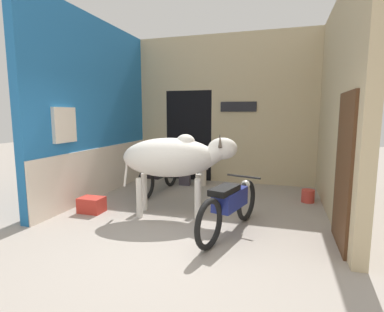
% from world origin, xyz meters
% --- Properties ---
extents(ground_plane, '(30.00, 30.00, 0.00)m').
position_xyz_m(ground_plane, '(0.00, 0.00, 0.00)').
color(ground_plane, '#9E9389').
extents(wall_left_shopfront, '(0.25, 4.14, 3.83)m').
position_xyz_m(wall_left_shopfront, '(-2.42, 2.06, 1.85)').
color(wall_left_shopfront, '#236BAD').
rests_on(wall_left_shopfront, ground_plane).
extents(wall_back_with_doorway, '(4.67, 0.93, 3.83)m').
position_xyz_m(wall_back_with_doorway, '(-0.39, 4.41, 1.63)').
color(wall_back_with_doorway, '#C6B289').
rests_on(wall_back_with_doorway, ground_plane).
extents(wall_right_with_door, '(0.22, 4.14, 3.83)m').
position_xyz_m(wall_right_with_door, '(2.42, 2.02, 1.88)').
color(wall_right_with_door, '#C6B289').
rests_on(wall_right_with_door, ground_plane).
extents(cow, '(2.09, 1.11, 1.47)m').
position_xyz_m(cow, '(-0.31, 1.29, 1.04)').
color(cow, silver).
rests_on(cow, ground_plane).
extents(motorcycle_near, '(0.72, 1.96, 0.80)m').
position_xyz_m(motorcycle_near, '(0.79, 0.72, 0.46)').
color(motorcycle_near, black).
rests_on(motorcycle_near, ground_plane).
extents(motorcycle_far, '(0.58, 1.96, 0.79)m').
position_xyz_m(motorcycle_far, '(-1.17, 2.61, 0.45)').
color(motorcycle_far, black).
rests_on(motorcycle_far, ground_plane).
extents(shopkeeper_seated, '(0.39, 0.34, 1.24)m').
position_xyz_m(shopkeeper_seated, '(-0.84, 3.56, 0.66)').
color(shopkeeper_seated, '#3D3842').
rests_on(shopkeeper_seated, ground_plane).
extents(plastic_stool, '(0.28, 0.28, 0.45)m').
position_xyz_m(plastic_stool, '(-0.40, 3.56, 0.24)').
color(plastic_stool, beige).
rests_on(plastic_stool, ground_plane).
extents(crate, '(0.44, 0.32, 0.28)m').
position_xyz_m(crate, '(-1.82, 0.94, 0.14)').
color(crate, red).
rests_on(crate, ground_plane).
extents(bucket, '(0.26, 0.26, 0.26)m').
position_xyz_m(bucket, '(2.06, 2.79, 0.13)').
color(bucket, '#C63D33').
rests_on(bucket, ground_plane).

